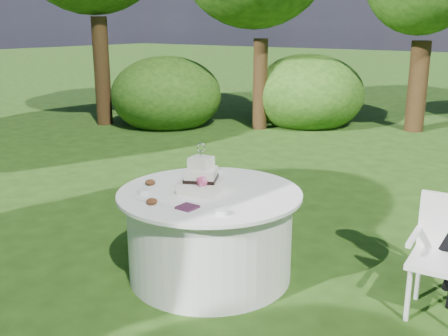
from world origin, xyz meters
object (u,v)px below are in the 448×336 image
at_px(table, 210,234).
at_px(chair, 445,248).
at_px(napkins, 187,207).
at_px(cake, 201,179).

bearing_deg(table, chair, 17.22).
xyz_separation_m(napkins, cake, (-0.16, 0.38, 0.10)).
bearing_deg(cake, table, 50.46).
xyz_separation_m(cake, chair, (1.83, 0.61, -0.36)).
height_order(table, chair, chair).
relative_size(napkins, table, 0.09).
relative_size(napkins, chair, 0.15).
height_order(table, cake, cake).
bearing_deg(table, napkins, -74.99).
xyz_separation_m(table, cake, (-0.04, -0.05, 0.50)).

